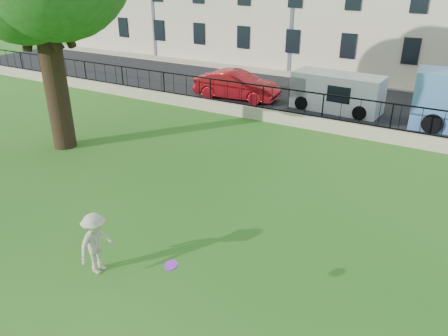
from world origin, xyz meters
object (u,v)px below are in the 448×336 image
Objects in this scene: man at (96,243)px; white_van at (337,92)px; red_sedan at (237,85)px; frisbee at (171,265)px.

white_van is at bearing -5.60° from man.
white_van is at bearing -87.32° from red_sedan.
man is at bearing 169.33° from frisbee.
man is 0.35× the size of white_van.
white_van reaches higher than man.
white_van is (-1.66, 16.63, -0.54)m from frisbee.
frisbee is (2.65, -0.50, 0.69)m from man.
frisbee is 0.06× the size of red_sedan.
white_van is (5.53, 0.75, 0.17)m from red_sedan.
red_sedan is at bearing 114.38° from frisbee.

